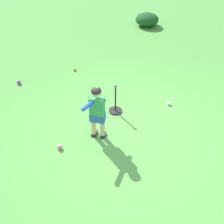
{
  "coord_description": "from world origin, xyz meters",
  "views": [
    {
      "loc": [
        2.73,
        -1.94,
        3.31
      ],
      "look_at": [
        -0.32,
        -0.09,
        0.45
      ],
      "focal_mm": 40.13,
      "sensor_mm": 36.0,
      "label": 1
    }
  ],
  "objects": [
    {
      "name": "play_ball_by_bucket",
      "position": [
        -0.39,
        -1.14,
        0.05
      ],
      "size": [
        0.09,
        0.09,
        0.09
      ],
      "primitive_type": "sphere",
      "color": "pink",
      "rests_on": "ground"
    },
    {
      "name": "shrub_left_background",
      "position": [
        -4.53,
        3.98,
        0.23
      ],
      "size": [
        0.85,
        0.83,
        0.46
      ],
      "primitive_type": "ellipsoid",
      "color": "#194C1E",
      "rests_on": "ground"
    },
    {
      "name": "ground_plane",
      "position": [
        0.0,
        0.0,
        0.0
      ],
      "size": [
        40.0,
        40.0,
        0.0
      ],
      "primitive_type": "plane",
      "color": "#519942"
    },
    {
      "name": "batting_tee",
      "position": [
        -0.79,
        0.28,
        0.1
      ],
      "size": [
        0.28,
        0.28,
        0.62
      ],
      "color": "black",
      "rests_on": "ground"
    },
    {
      "name": "play_ball_far_left",
      "position": [
        -2.93,
        -1.17,
        0.05
      ],
      "size": [
        0.1,
        0.1,
        0.1
      ],
      "primitive_type": "sphere",
      "color": "purple",
      "rests_on": "ground"
    },
    {
      "name": "play_ball_far_right",
      "position": [
        -2.83,
        0.27,
        0.04
      ],
      "size": [
        0.08,
        0.08,
        0.08
      ],
      "primitive_type": "sphere",
      "color": "orange",
      "rests_on": "ground"
    },
    {
      "name": "child_batter",
      "position": [
        -0.32,
        -0.39,
        0.65
      ],
      "size": [
        0.39,
        0.57,
        1.08
      ],
      "color": "#232328",
      "rests_on": "ground"
    },
    {
      "name": "play_ball_center_lawn",
      "position": [
        -0.37,
        1.4,
        0.04
      ],
      "size": [
        0.08,
        0.08,
        0.08
      ],
      "primitive_type": "sphere",
      "color": "white",
      "rests_on": "ground"
    }
  ]
}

